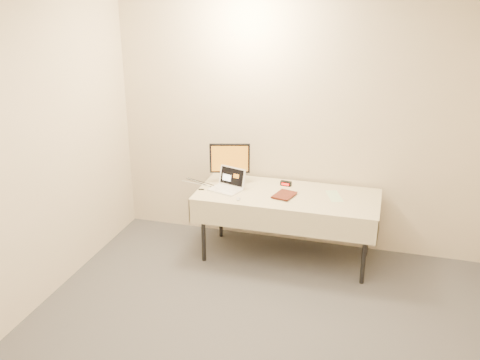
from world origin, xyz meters
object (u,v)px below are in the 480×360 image
(laptop, at_px, (228,184))
(book, at_px, (276,183))
(table, at_px, (287,200))
(monitor, at_px, (230,160))

(laptop, xyz_separation_m, book, (0.52, -0.01, 0.07))
(table, xyz_separation_m, monitor, (-0.66, 0.14, 0.32))
(monitor, relative_size, book, 1.75)
(monitor, bearing_deg, book, -34.10)
(laptop, distance_m, book, 0.52)
(laptop, bearing_deg, book, 16.61)
(table, height_order, book, book)
(monitor, bearing_deg, laptop, -94.66)
(table, height_order, laptop, laptop)
(laptop, xyz_separation_m, monitor, (-0.03, 0.17, 0.20))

